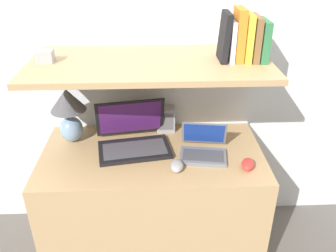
# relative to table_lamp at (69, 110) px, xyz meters

# --- Properties ---
(wall_back) EXTENTS (6.00, 0.05, 2.40)m
(wall_back) POSITION_rel_table_lamp_xyz_m (0.44, 0.23, 0.31)
(wall_back) COLOR silver
(wall_back) RESTS_ON ground_plane
(desk) EXTENTS (1.16, 0.61, 0.70)m
(desk) POSITION_rel_table_lamp_xyz_m (0.44, -0.14, -0.54)
(desk) COLOR tan
(desk) RESTS_ON ground_plane
(back_riser) EXTENTS (1.16, 0.04, 1.15)m
(back_riser) POSITION_rel_table_lamp_xyz_m (0.44, 0.18, -0.32)
(back_riser) COLOR silver
(back_riser) RESTS_ON ground_plane
(shelf) EXTENTS (1.16, 0.55, 0.03)m
(shelf) POSITION_rel_table_lamp_xyz_m (0.44, -0.07, 0.27)
(shelf) COLOR tan
(shelf) RESTS_ON back_riser
(table_lamp) EXTENTS (0.19, 0.19, 0.31)m
(table_lamp) POSITION_rel_table_lamp_xyz_m (0.00, 0.00, 0.00)
(table_lamp) COLOR #7593B2
(table_lamp) RESTS_ON desk
(laptop_large) EXTENTS (0.41, 0.34, 0.24)m
(laptop_large) POSITION_rel_table_lamp_xyz_m (0.34, -0.08, -0.14)
(laptop_large) COLOR black
(laptop_large) RESTS_ON desk
(laptop_small) EXTENTS (0.26, 0.24, 0.16)m
(laptop_small) POSITION_rel_table_lamp_xyz_m (0.70, -0.18, -0.15)
(laptop_small) COLOR slate
(laptop_small) RESTS_ON desk
(computer_mouse) EXTENTS (0.08, 0.11, 0.04)m
(computer_mouse) POSITION_rel_table_lamp_xyz_m (0.56, -0.30, -0.17)
(computer_mouse) COLOR #99999E
(computer_mouse) RESTS_ON desk
(second_mouse) EXTENTS (0.09, 0.11, 0.04)m
(second_mouse) POSITION_rel_table_lamp_xyz_m (0.90, -0.30, -0.17)
(second_mouse) COLOR red
(second_mouse) RESTS_ON desk
(router_box) EXTENTS (0.10, 0.08, 0.14)m
(router_box) POSITION_rel_table_lamp_xyz_m (0.52, 0.10, -0.12)
(router_box) COLOR gray
(router_box) RESTS_ON desk
(book_green) EXTENTS (0.04, 0.16, 0.19)m
(book_green) POSITION_rel_table_lamp_xyz_m (0.97, -0.07, 0.38)
(book_green) COLOR #2D7042
(book_green) RESTS_ON shelf
(book_brown) EXTENTS (0.03, 0.16, 0.21)m
(book_brown) POSITION_rel_table_lamp_xyz_m (0.93, -0.07, 0.39)
(book_brown) COLOR brown
(book_brown) RESTS_ON shelf
(book_yellow) EXTENTS (0.03, 0.16, 0.22)m
(book_yellow) POSITION_rel_table_lamp_xyz_m (0.89, -0.07, 0.40)
(book_yellow) COLOR gold
(book_yellow) RESTS_ON shelf
(book_orange) EXTENTS (0.04, 0.14, 0.24)m
(book_orange) POSITION_rel_table_lamp_xyz_m (0.85, -0.07, 0.41)
(book_orange) COLOR orange
(book_orange) RESTS_ON shelf
(book_white) EXTENTS (0.02, 0.15, 0.19)m
(book_white) POSITION_rel_table_lamp_xyz_m (0.82, -0.07, 0.38)
(book_white) COLOR silver
(book_white) RESTS_ON shelf
(book_black) EXTENTS (0.04, 0.15, 0.23)m
(book_black) POSITION_rel_table_lamp_xyz_m (0.79, -0.07, 0.40)
(book_black) COLOR black
(book_black) RESTS_ON shelf
(shelf_gadget) EXTENTS (0.08, 0.06, 0.06)m
(shelf_gadget) POSITION_rel_table_lamp_xyz_m (-0.05, -0.07, 0.32)
(shelf_gadget) COLOR #99999E
(shelf_gadget) RESTS_ON shelf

